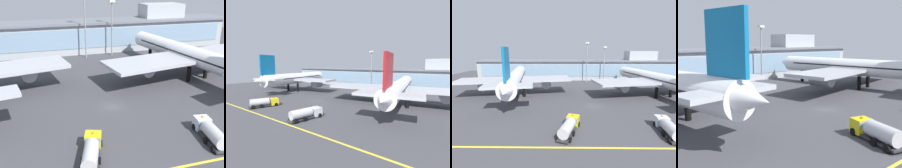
% 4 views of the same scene
% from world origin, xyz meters
% --- Properties ---
extents(ground_plane, '(180.00, 180.00, 0.00)m').
position_xyz_m(ground_plane, '(0.00, 0.00, 0.00)').
color(ground_plane, '#424247').
extents(taxiway_centreline_stripe, '(144.00, 0.50, 0.01)m').
position_xyz_m(taxiway_centreline_stripe, '(0.00, -22.00, 0.01)').
color(taxiway_centreline_stripe, yellow).
rests_on(taxiway_centreline_stripe, ground).
extents(terminal_building, '(122.18, 14.00, 16.54)m').
position_xyz_m(terminal_building, '(1.96, 50.17, 6.17)').
color(terminal_building, '#ADB2B7').
rests_on(terminal_building, ground).
extents(airliner_near_left, '(42.78, 51.73, 17.84)m').
position_xyz_m(airliner_near_left, '(-27.94, 12.89, 6.51)').
color(airliner_near_left, black).
rests_on(airliner_near_left, ground).
extents(airliner_near_right, '(50.06, 57.08, 16.50)m').
position_xyz_m(airliner_near_right, '(26.18, 13.02, 6.00)').
color(airliner_near_right, black).
rests_on(airliner_near_right, ground).
extents(fuel_tanker_truck, '(4.03, 9.30, 2.90)m').
position_xyz_m(fuel_tanker_truck, '(12.37, -16.60, 1.51)').
color(fuel_tanker_truck, black).
rests_on(fuel_tanker_truck, ground).
extents(baggage_tug_near, '(5.16, 9.36, 2.90)m').
position_xyz_m(baggage_tug_near, '(-7.95, -16.34, 1.51)').
color(baggage_tug_near, black).
rests_on(baggage_tug_near, ground).
extents(apron_light_mast_west, '(1.80, 1.80, 19.02)m').
position_xyz_m(apron_light_mast_west, '(11.90, 40.86, 12.87)').
color(apron_light_mast_west, gray).
rests_on(apron_light_mast_west, ground).
extents(apron_light_mast_centre, '(1.80, 1.80, 21.14)m').
position_xyz_m(apron_light_mast_centre, '(2.39, 40.04, 14.07)').
color(apron_light_mast_centre, gray).
rests_on(apron_light_mast_centre, ground).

